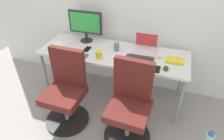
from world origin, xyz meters
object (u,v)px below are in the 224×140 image
(office_chair_right, at_px, (130,106))
(coffee_mug, at_px, (99,55))
(office_chair_left, at_px, (66,92))
(desktop_monitor, at_px, (85,24))
(open_laptop, at_px, (145,47))

(office_chair_right, relative_size, coffee_mug, 10.22)
(office_chair_left, distance_m, desktop_monitor, 0.97)
(desktop_monitor, bearing_deg, office_chair_left, -84.70)
(open_laptop, xyz_separation_m, coffee_mug, (-0.50, -0.37, -0.01))
(office_chair_left, bearing_deg, coffee_mug, 55.74)
(office_chair_left, relative_size, office_chair_right, 1.00)
(office_chair_left, height_order, coffee_mug, office_chair_left)
(office_chair_left, height_order, office_chair_right, same)
(desktop_monitor, relative_size, open_laptop, 1.55)
(office_chair_left, distance_m, office_chair_right, 0.78)
(office_chair_right, xyz_separation_m, coffee_mug, (-0.51, 0.40, 0.34))
(office_chair_left, bearing_deg, open_laptop, 45.17)
(office_chair_left, xyz_separation_m, open_laptop, (0.77, 0.78, 0.35))
(desktop_monitor, bearing_deg, coffee_mug, -48.61)
(desktop_monitor, distance_m, coffee_mug, 0.57)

